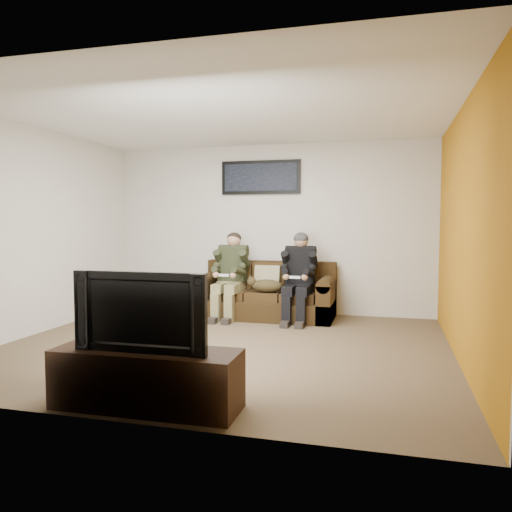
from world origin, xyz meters
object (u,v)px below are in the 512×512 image
(person_left, at_px, (231,270))
(tv_stand, at_px, (147,379))
(sofa, at_px, (267,296))
(framed_poster, at_px, (261,177))
(cat, at_px, (266,286))
(television, at_px, (146,310))
(person_right, at_px, (299,272))

(person_left, height_order, tv_stand, person_left)
(person_left, bearing_deg, sofa, 17.96)
(framed_poster, bearing_deg, person_left, -119.03)
(person_left, xyz_separation_m, cat, (0.55, -0.07, -0.20))
(framed_poster, bearing_deg, television, -87.47)
(person_right, xyz_separation_m, cat, (-0.47, -0.07, -0.20))
(person_right, bearing_deg, person_left, -179.98)
(cat, xyz_separation_m, framed_poster, (-0.24, 0.63, 1.60))
(person_right, xyz_separation_m, tv_stand, (-0.53, -3.61, -0.47))
(cat, bearing_deg, framed_poster, 110.88)
(sofa, height_order, tv_stand, sofa)
(sofa, distance_m, cat, 0.31)
(cat, relative_size, tv_stand, 0.46)
(person_left, distance_m, person_right, 1.02)
(person_right, distance_m, framed_poster, 1.67)
(cat, height_order, tv_stand, cat)
(person_left, xyz_separation_m, person_right, (1.02, 0.00, 0.00))
(sofa, bearing_deg, cat, -80.27)
(sofa, xyz_separation_m, tv_stand, (-0.02, -3.77, -0.08))
(person_left, height_order, television, person_left)
(television, bearing_deg, sofa, 88.88)
(person_left, height_order, person_right, person_right)
(tv_stand, bearing_deg, cat, 88.21)
(framed_poster, bearing_deg, person_right, -38.23)
(framed_poster, xyz_separation_m, tv_stand, (0.18, -4.17, -1.87))
(framed_poster, distance_m, tv_stand, 4.57)
(person_left, bearing_deg, tv_stand, -82.18)
(framed_poster, bearing_deg, cat, -69.12)
(person_left, bearing_deg, television, -82.18)
(sofa, relative_size, person_left, 1.59)
(sofa, bearing_deg, television, -90.24)
(television, bearing_deg, cat, 88.21)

